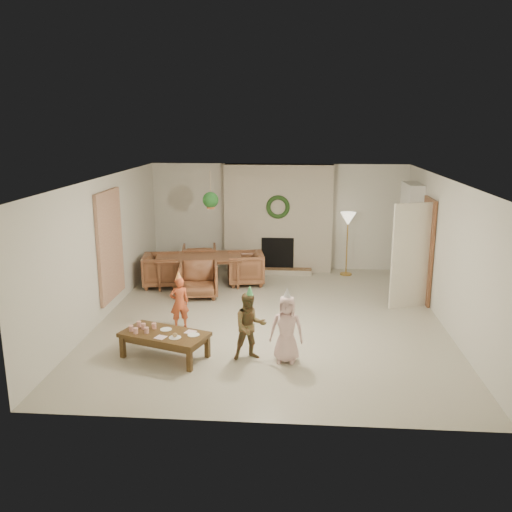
# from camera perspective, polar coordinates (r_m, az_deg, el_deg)

# --- Properties ---
(floor) EXTENTS (7.00, 7.00, 0.00)m
(floor) POSITION_cam_1_polar(r_m,az_deg,el_deg) (9.79, 1.58, -6.57)
(floor) COLOR #B7B29E
(floor) RESTS_ON ground
(ceiling) EXTENTS (7.00, 7.00, 0.00)m
(ceiling) POSITION_cam_1_polar(r_m,az_deg,el_deg) (9.22, 1.69, 8.15)
(ceiling) COLOR white
(ceiling) RESTS_ON wall_back
(wall_back) EXTENTS (7.00, 0.00, 7.00)m
(wall_back) POSITION_cam_1_polar(r_m,az_deg,el_deg) (12.85, 2.39, 4.16)
(wall_back) COLOR silver
(wall_back) RESTS_ON floor
(wall_front) EXTENTS (7.00, 0.00, 7.00)m
(wall_front) POSITION_cam_1_polar(r_m,az_deg,el_deg) (6.08, 0.02, -7.05)
(wall_front) COLOR silver
(wall_front) RESTS_ON floor
(wall_left) EXTENTS (0.00, 7.00, 7.00)m
(wall_left) POSITION_cam_1_polar(r_m,az_deg,el_deg) (10.02, -15.77, 0.84)
(wall_left) COLOR silver
(wall_left) RESTS_ON floor
(wall_right) EXTENTS (0.00, 7.00, 7.00)m
(wall_right) POSITION_cam_1_polar(r_m,az_deg,el_deg) (9.76, 19.51, 0.22)
(wall_right) COLOR silver
(wall_right) RESTS_ON floor
(fireplace_mass) EXTENTS (2.50, 0.40, 2.50)m
(fireplace_mass) POSITION_cam_1_polar(r_m,az_deg,el_deg) (12.66, 2.36, 4.00)
(fireplace_mass) COLOR #5A3017
(fireplace_mass) RESTS_ON floor
(fireplace_hearth) EXTENTS (1.60, 0.30, 0.12)m
(fireplace_hearth) POSITION_cam_1_polar(r_m,az_deg,el_deg) (12.58, 2.25, -1.62)
(fireplace_hearth) COLOR brown
(fireplace_hearth) RESTS_ON floor
(fireplace_firebox) EXTENTS (0.75, 0.12, 0.75)m
(fireplace_firebox) POSITION_cam_1_polar(r_m,az_deg,el_deg) (12.64, 2.30, 0.29)
(fireplace_firebox) COLOR black
(fireplace_firebox) RESTS_ON floor
(fireplace_wreath) EXTENTS (0.54, 0.10, 0.54)m
(fireplace_wreath) POSITION_cam_1_polar(r_m,az_deg,el_deg) (12.38, 2.34, 5.19)
(fireplace_wreath) COLOR #1A3915
(fireplace_wreath) RESTS_ON fireplace_mass
(floor_lamp_base) EXTENTS (0.27, 0.27, 0.03)m
(floor_lamp_base) POSITION_cam_1_polar(r_m,az_deg,el_deg) (12.68, 9.47, -1.88)
(floor_lamp_base) COLOR gold
(floor_lamp_base) RESTS_ON floor
(floor_lamp_post) EXTENTS (0.03, 0.03, 1.31)m
(floor_lamp_post) POSITION_cam_1_polar(r_m,az_deg,el_deg) (12.52, 9.59, 1.05)
(floor_lamp_post) COLOR gold
(floor_lamp_post) RESTS_ON floor
(floor_lamp_shade) EXTENTS (0.35, 0.35, 0.29)m
(floor_lamp_shade) POSITION_cam_1_polar(r_m,az_deg,el_deg) (12.40, 9.71, 3.89)
(floor_lamp_shade) COLOR beige
(floor_lamp_shade) RESTS_ON floor_lamp_post
(bookshelf_carcass) EXTENTS (0.30, 1.00, 2.20)m
(bookshelf_carcass) POSITION_cam_1_polar(r_m,az_deg,el_deg) (11.94, 15.94, 2.14)
(bookshelf_carcass) COLOR white
(bookshelf_carcass) RESTS_ON floor
(bookshelf_shelf_a) EXTENTS (0.30, 0.92, 0.03)m
(bookshelf_shelf_a) POSITION_cam_1_polar(r_m,az_deg,el_deg) (12.08, 15.64, -0.87)
(bookshelf_shelf_a) COLOR white
(bookshelf_shelf_a) RESTS_ON bookshelf_carcass
(bookshelf_shelf_b) EXTENTS (0.30, 0.92, 0.03)m
(bookshelf_shelf_b) POSITION_cam_1_polar(r_m,az_deg,el_deg) (11.99, 15.76, 0.98)
(bookshelf_shelf_b) COLOR white
(bookshelf_shelf_b) RESTS_ON bookshelf_carcass
(bookshelf_shelf_c) EXTENTS (0.30, 0.92, 0.03)m
(bookshelf_shelf_c) POSITION_cam_1_polar(r_m,az_deg,el_deg) (11.91, 15.89, 2.85)
(bookshelf_shelf_c) COLOR white
(bookshelf_shelf_c) RESTS_ON bookshelf_carcass
(bookshelf_shelf_d) EXTENTS (0.30, 0.92, 0.03)m
(bookshelf_shelf_d) POSITION_cam_1_polar(r_m,az_deg,el_deg) (11.84, 16.02, 4.75)
(bookshelf_shelf_d) COLOR white
(bookshelf_shelf_d) RESTS_ON bookshelf_carcass
(books_row_lower) EXTENTS (0.20, 0.40, 0.24)m
(books_row_lower) POSITION_cam_1_polar(r_m,az_deg,el_deg) (11.90, 15.72, -0.40)
(books_row_lower) COLOR #9D401D
(books_row_lower) RESTS_ON bookshelf_shelf_a
(books_row_mid) EXTENTS (0.20, 0.44, 0.24)m
(books_row_mid) POSITION_cam_1_polar(r_m,az_deg,el_deg) (12.00, 15.67, 1.68)
(books_row_mid) COLOR teal
(books_row_mid) RESTS_ON bookshelf_shelf_b
(books_row_upper) EXTENTS (0.20, 0.36, 0.22)m
(books_row_upper) POSITION_cam_1_polar(r_m,az_deg,el_deg) (11.78, 15.93, 3.38)
(books_row_upper) COLOR gold
(books_row_upper) RESTS_ON bookshelf_shelf_c
(door_frame) EXTENTS (0.05, 0.86, 2.04)m
(door_frame) POSITION_cam_1_polar(r_m,az_deg,el_deg) (10.93, 17.63, 0.54)
(door_frame) COLOR brown
(door_frame) RESTS_ON floor
(door_leaf) EXTENTS (0.77, 0.32, 2.00)m
(door_leaf) POSITION_cam_1_polar(r_m,az_deg,el_deg) (10.49, 16.06, -0.00)
(door_leaf) COLOR beige
(door_leaf) RESTS_ON floor
(curtain_panel) EXTENTS (0.06, 1.20, 2.00)m
(curtain_panel) POSITION_cam_1_polar(r_m,az_deg,el_deg) (10.19, -15.18, 1.10)
(curtain_panel) COLOR #CEAF91
(curtain_panel) RESTS_ON wall_left
(dining_table) EXTENTS (1.96, 1.30, 0.64)m
(dining_table) POSITION_cam_1_polar(r_m,az_deg,el_deg) (11.69, -6.03, -1.57)
(dining_table) COLOR brown
(dining_table) RESTS_ON floor
(dining_chair_near) EXTENTS (0.87, 0.89, 0.71)m
(dining_chair_near) POSITION_cam_1_polar(r_m,az_deg,el_deg) (10.92, -6.08, -2.51)
(dining_chair_near) COLOR brown
(dining_chair_near) RESTS_ON floor
(dining_chair_far) EXTENTS (0.87, 0.89, 0.71)m
(dining_chair_far) POSITION_cam_1_polar(r_m,az_deg,el_deg) (12.46, -6.00, -0.44)
(dining_chair_far) COLOR brown
(dining_chair_far) RESTS_ON floor
(dining_chair_left) EXTENTS (0.89, 0.87, 0.71)m
(dining_chair_left) POSITION_cam_1_polar(r_m,az_deg,el_deg) (11.72, -9.94, -1.49)
(dining_chair_left) COLOR brown
(dining_chair_left) RESTS_ON floor
(dining_chair_right) EXTENTS (0.89, 0.87, 0.71)m
(dining_chair_right) POSITION_cam_1_polar(r_m,az_deg,el_deg) (11.71, -1.14, -1.30)
(dining_chair_right) COLOR brown
(dining_chair_right) RESTS_ON floor
(hanging_plant_cord) EXTENTS (0.01, 0.01, 0.70)m
(hanging_plant_cord) POSITION_cam_1_polar(r_m,az_deg,el_deg) (10.87, -4.85, 7.13)
(hanging_plant_cord) COLOR tan
(hanging_plant_cord) RESTS_ON ceiling
(hanging_plant_pot) EXTENTS (0.16, 0.16, 0.12)m
(hanging_plant_pot) POSITION_cam_1_polar(r_m,az_deg,el_deg) (10.92, -4.82, 5.31)
(hanging_plant_pot) COLOR brown
(hanging_plant_pot) RESTS_ON hanging_plant_cord
(hanging_plant_foliage) EXTENTS (0.32, 0.32, 0.32)m
(hanging_plant_foliage) POSITION_cam_1_polar(r_m,az_deg,el_deg) (10.90, -4.83, 5.93)
(hanging_plant_foliage) COLOR #18491B
(hanging_plant_foliage) RESTS_ON hanging_plant_pot
(coffee_table_top) EXTENTS (1.41, 1.03, 0.06)m
(coffee_table_top) POSITION_cam_1_polar(r_m,az_deg,el_deg) (8.21, -9.65, -8.19)
(coffee_table_top) COLOR #51381B
(coffee_table_top) RESTS_ON floor
(coffee_table_apron) EXTENTS (1.29, 0.90, 0.08)m
(coffee_table_apron) POSITION_cam_1_polar(r_m,az_deg,el_deg) (8.24, -9.63, -8.64)
(coffee_table_apron) COLOR #51381B
(coffee_table_apron) RESTS_ON floor
(coffee_leg_fl) EXTENTS (0.09, 0.09, 0.33)m
(coffee_leg_fl) POSITION_cam_1_polar(r_m,az_deg,el_deg) (8.41, -13.91, -9.32)
(coffee_leg_fl) COLOR #51381B
(coffee_leg_fl) RESTS_ON floor
(coffee_leg_fr) EXTENTS (0.09, 0.09, 0.33)m
(coffee_leg_fr) POSITION_cam_1_polar(r_m,az_deg,el_deg) (7.80, -7.04, -10.89)
(coffee_leg_fr) COLOR #51381B
(coffee_leg_fr) RESTS_ON floor
(coffee_leg_bl) EXTENTS (0.09, 0.09, 0.33)m
(coffee_leg_bl) POSITION_cam_1_polar(r_m,az_deg,el_deg) (8.79, -11.84, -8.16)
(coffee_leg_bl) COLOR #51381B
(coffee_leg_bl) RESTS_ON floor
(coffee_leg_br) EXTENTS (0.09, 0.09, 0.33)m
(coffee_leg_br) POSITION_cam_1_polar(r_m,az_deg,el_deg) (8.21, -5.16, -9.53)
(coffee_leg_br) COLOR #51381B
(coffee_leg_br) RESTS_ON floor
(cup_a) EXTENTS (0.09, 0.09, 0.09)m
(cup_a) POSITION_cam_1_polar(r_m,az_deg,el_deg) (8.34, -13.06, -7.46)
(cup_a) COLOR white
(cup_a) RESTS_ON coffee_table_top
(cup_b) EXTENTS (0.09, 0.09, 0.09)m
(cup_b) POSITION_cam_1_polar(r_m,az_deg,el_deg) (8.49, -12.27, -7.04)
(cup_b) COLOR white
(cup_b) RESTS_ON coffee_table_top
(cup_c) EXTENTS (0.09, 0.09, 0.09)m
(cup_c) POSITION_cam_1_polar(r_m,az_deg,el_deg) (8.24, -12.61, -7.71)
(cup_c) COLOR white
(cup_c) RESTS_ON coffee_table_top
(cup_d) EXTENTS (0.09, 0.09, 0.09)m
(cup_d) POSITION_cam_1_polar(r_m,az_deg,el_deg) (8.38, -11.81, -7.28)
(cup_d) COLOR white
(cup_d) RESTS_ON coffee_table_top
(cup_e) EXTENTS (0.09, 0.09, 0.09)m
(cup_e) POSITION_cam_1_polar(r_m,az_deg,el_deg) (8.22, -11.50, -7.70)
(cup_e) COLOR white
(cup_e) RESTS_ON coffee_table_top
(cup_f) EXTENTS (0.09, 0.09, 0.09)m
(cup_f) POSITION_cam_1_polar(r_m,az_deg,el_deg) (8.37, -10.73, -7.27)
(cup_f) COLOR white
(cup_f) RESTS_ON coffee_table_top
(plate_a) EXTENTS (0.23, 0.23, 0.01)m
(plate_a) POSITION_cam_1_polar(r_m,az_deg,el_deg) (8.32, -9.49, -7.65)
(plate_a) COLOR white
(plate_a) RESTS_ON coffee_table_top
(plate_b) EXTENTS (0.23, 0.23, 0.01)m
(plate_b) POSITION_cam_1_polar(r_m,az_deg,el_deg) (8.00, -8.56, -8.51)
(plate_b) COLOR white
(plate_b) RESTS_ON coffee_table_top
(plate_c) EXTENTS (0.23, 0.23, 0.01)m
(plate_c) POSITION_cam_1_polar(r_m,az_deg,el_deg) (8.06, -6.62, -8.27)
(plate_c) COLOR white
(plate_c) RESTS_ON coffee_table_top
(food_scoop) EXTENTS (0.09, 0.09, 0.07)m
(food_scoop) POSITION_cam_1_polar(r_m,az_deg,el_deg) (7.98, -8.57, -8.25)
(food_scoop) COLOR tan
(food_scoop) RESTS_ON plate_b
(napkin_left) EXTENTS (0.19, 0.19, 0.01)m
(napkin_left) POSITION_cam_1_polar(r_m,az_deg,el_deg) (8.04, -10.06, -8.46)
(napkin_left) COLOR #FFBBD1
(napkin_left) RESTS_ON coffee_table_top
(napkin_right) EXTENTS (0.19, 0.19, 0.01)m
(napkin_right) POSITION_cam_1_polar(r_m,az_deg,el_deg) (8.17, -6.94, -7.98)
(napkin_right) COLOR #FFBBD1
(napkin_right) RESTS_ON coffee_table_top
(child_red) EXTENTS (0.39, 0.33, 0.90)m
(child_red) POSITION_cam_1_polar(r_m,az_deg,el_deg) (9.29, -8.10, -4.91)
(child_red) COLOR #BB4B28
(child_red) RESTS_ON floor
(party_hat_red) EXTENTS (0.13, 0.13, 0.17)m
(party_hat_red) POSITION_cam_1_polar(r_m,az_deg,el_deg) (9.15, -8.20, -2.02)
(party_hat_red) COLOR #F5DD51
(party_hat_red) RESTS_ON child_red
(child_plaid) EXTENTS (0.59, 0.52, 1.02)m
(child_plaid) POSITION_cam_1_polar(r_m,az_deg,el_deg) (8.00, -0.66, -7.45)
(child_plaid) COLOR brown
(child_plaid) RESTS_ON floor
(party_hat_plaid) EXTENTS (0.12, 0.12, 0.17)m
(party_hat_plaid) POSITION_cam_1_polar(r_m,az_deg,el_deg) (7.82, -0.67, -3.70)
(party_hat_plaid) COLOR #51BE6B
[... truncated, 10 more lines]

